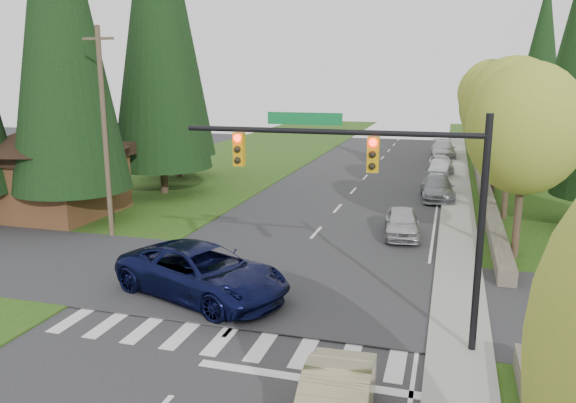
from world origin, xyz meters
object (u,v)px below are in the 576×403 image
at_px(suv_navy, 202,272).
at_px(parked_car_a, 402,222).
at_px(parked_car_c, 440,169).
at_px(parked_car_b, 437,188).
at_px(parked_car_d, 441,163).
at_px(parked_car_e, 443,149).

distance_m(suv_navy, parked_car_a, 11.61).
height_order(parked_car_a, parked_car_c, parked_car_a).
height_order(suv_navy, parked_car_b, suv_navy).
relative_size(suv_navy, parked_car_d, 1.54).
bearing_deg(parked_car_c, parked_car_d, 96.35).
bearing_deg(suv_navy, parked_car_b, -1.09).
distance_m(suv_navy, parked_car_e, 39.38).
relative_size(parked_car_b, parked_car_e, 0.92).
bearing_deg(suv_navy, parked_car_a, -11.63).
relative_size(parked_car_a, parked_car_c, 1.05).
distance_m(parked_car_a, parked_car_c, 17.75).
distance_m(parked_car_b, parked_car_c, 8.33).
bearing_deg(parked_car_a, parked_car_b, 74.92).
bearing_deg(parked_car_a, suv_navy, -128.57).
xyz_separation_m(parked_car_c, parked_car_e, (0.00, 11.10, 0.14)).
relative_size(parked_car_a, parked_car_e, 0.76).
distance_m(parked_car_b, parked_car_e, 19.43).
relative_size(parked_car_b, parked_car_d, 1.15).
xyz_separation_m(suv_navy, parked_car_d, (7.55, 29.79, -0.19)).
relative_size(parked_car_a, parked_car_b, 0.83).
height_order(parked_car_a, parked_car_b, parked_car_b).
relative_size(suv_navy, parked_car_a, 1.61).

